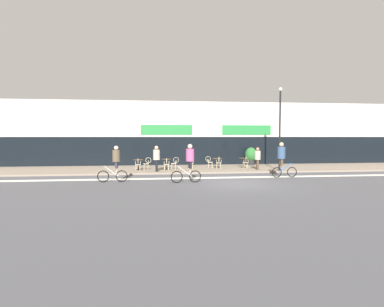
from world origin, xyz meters
name	(u,v)px	position (x,y,z in m)	size (l,w,h in m)	color
ground_plane	(238,184)	(0.00, 0.00, 0.00)	(120.00, 120.00, 0.00)	#4C4C51
sidewalk_slab	(213,169)	(0.00, 7.25, 0.06)	(40.00, 5.50, 0.12)	gray
storefront_facade	(204,134)	(0.00, 11.96, 2.76)	(40.00, 4.06, 5.55)	beige
bike_lane_stripe	(227,177)	(0.00, 2.52, 0.00)	(36.00, 0.70, 0.01)	silver
bistro_table_0	(138,162)	(-5.66, 6.43, 0.66)	(0.75, 0.75, 0.75)	black
bistro_table_1	(166,162)	(-3.65, 6.44, 0.67)	(0.70, 0.70, 0.78)	black
bistro_table_2	(190,161)	(-1.82, 7.07, 0.64)	(0.61, 0.61, 0.75)	black
bistro_table_3	(217,161)	(0.33, 7.22, 0.65)	(0.77, 0.77, 0.74)	black
bistro_table_4	(243,161)	(2.39, 7.18, 0.66)	(0.69, 0.69, 0.75)	black
cafe_chair_0_near	(138,164)	(-5.66, 5.80, 0.64)	(0.43, 0.59, 0.90)	beige
cafe_chair_0_side	(147,163)	(-5.04, 6.43, 0.64)	(0.58, 0.41, 0.90)	beige
cafe_chair_1_near	(166,163)	(-3.65, 5.81, 0.64)	(0.41, 0.58, 0.90)	beige
cafe_chair_1_side	(175,162)	(-3.02, 6.43, 0.64)	(0.59, 0.44, 0.90)	beige
cafe_chair_2_near	(191,162)	(-1.82, 6.45, 0.64)	(0.42, 0.58, 0.90)	beige
cafe_chair_3_near	(219,162)	(0.32, 6.59, 0.64)	(0.44, 0.59, 0.90)	beige
cafe_chair_3_side	(209,161)	(-0.30, 7.21, 0.64)	(0.58, 0.42, 0.90)	beige
cafe_chair_4_near	(246,162)	(2.40, 6.56, 0.64)	(0.41, 0.58, 0.90)	beige
planter_pot	(251,155)	(3.69, 9.29, 0.93)	(1.01, 1.01, 1.50)	#232326
lamp_post	(280,124)	(4.31, 4.77, 3.46)	(0.26, 0.26, 5.86)	black
cyclist_0	(115,161)	(-6.62, 1.45, 1.18)	(1.67, 0.48, 2.03)	black
cyclist_1	(189,160)	(-2.56, 0.79, 1.25)	(1.69, 0.53, 2.13)	black
cyclist_2	(282,156)	(3.39, 2.21, 1.32)	(1.64, 0.49, 2.18)	black
pedestrian_near_end	(157,156)	(-4.35, 5.26, 1.18)	(0.49, 0.49, 1.78)	black
pedestrian_far_end	(258,157)	(2.97, 5.50, 1.09)	(0.44, 0.44, 1.63)	#4C3D2D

